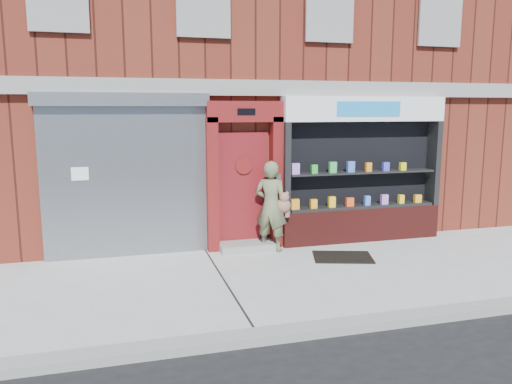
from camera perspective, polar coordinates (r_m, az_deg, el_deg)
name	(u,v)px	position (r m, az deg, el deg)	size (l,w,h in m)	color
ground	(315,274)	(8.60, 6.74, -9.25)	(80.00, 80.00, 0.00)	#9E9E99
curb	(378,322)	(6.77, 13.82, -14.23)	(60.00, 0.30, 0.12)	gray
building	(234,62)	(13.93, -2.54, 14.62)	(12.00, 8.16, 8.00)	#5D1F15
shutter_bay	(126,166)	(9.51, -14.69, 2.94)	(3.10, 0.30, 3.04)	gray
red_door_bay	(245,176)	(9.77, -1.30, 1.87)	(1.52, 0.58, 2.90)	#5D1010
pharmacy_bay	(361,176)	(10.62, 11.95, 1.82)	(3.50, 0.41, 3.00)	#511613
woman	(272,206)	(9.68, 1.81, -1.61)	(0.77, 0.72, 1.77)	#606844
doormat	(343,257)	(9.55, 9.88, -7.33)	(1.08, 0.75, 0.03)	black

